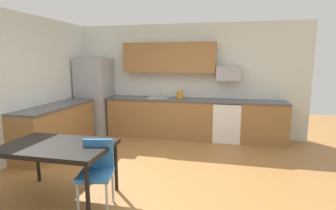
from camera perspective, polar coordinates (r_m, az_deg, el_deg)
name	(u,v)px	position (r m, az deg, el deg)	size (l,w,h in m)	color
ground_plane	(154,177)	(4.41, -3.03, -15.08)	(12.00, 12.00, 0.00)	#9E6B38
wall_back	(183,80)	(6.62, 3.24, 5.31)	(5.80, 0.10, 2.70)	silver
wall_left	(6,89)	(5.41, -31.29, 2.99)	(0.10, 5.80, 2.70)	silver
cabinet_run_back	(161,118)	(6.51, -1.54, -2.77)	(2.54, 0.60, 0.90)	olive
cabinet_run_back_right	(263,123)	(6.35, 19.72, -3.64)	(1.01, 0.60, 0.90)	olive
cabinet_run_left	(56,129)	(5.94, -22.72, -4.72)	(0.60, 2.00, 0.90)	olive
countertop_back	(180,99)	(6.32, 2.66, 1.19)	(4.80, 0.64, 0.04)	#4C4C51
countertop_left	(55,106)	(5.85, -23.01, -0.25)	(0.64, 2.00, 0.04)	#4C4C51
upper_cabinets_back	(169,58)	(6.44, 0.27, 10.11)	(2.20, 0.34, 0.70)	olive
refrigerator	(95,96)	(6.97, -15.39, 1.83)	(0.76, 0.70, 1.88)	#9EA0A5
oven_range	(227,121)	(6.31, 12.43, -3.34)	(0.60, 0.60, 0.91)	white
microwave	(229,73)	(6.26, 12.80, 6.61)	(0.54, 0.36, 0.32)	#9EA0A5
sink_basin	(159,100)	(6.44, -2.02, 1.00)	(0.48, 0.40, 0.14)	#A5A8AD
sink_faucet	(160,93)	(6.59, -1.62, 2.60)	(0.02, 0.02, 0.24)	#B2B5BA
dining_table	(57,149)	(3.81, -22.59, -8.68)	(1.40, 0.90, 0.76)	black
chair_near_table	(97,168)	(3.53, -14.98, -12.96)	(0.48, 0.48, 0.85)	#2D72B7
kettle	(180,95)	(6.36, 2.59, 2.15)	(0.14, 0.14, 0.20)	orange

